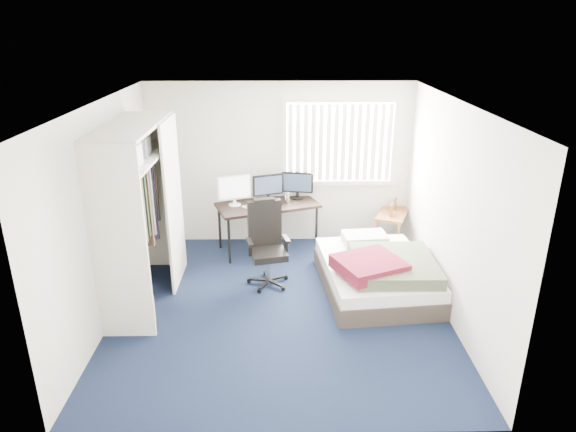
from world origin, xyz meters
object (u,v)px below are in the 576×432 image
Objects in this scene: desk at (267,201)px; office_chair at (267,252)px; bed at (378,272)px; nightstand at (393,216)px.

desk is 1.14m from office_chair.
office_chair is at bearing -89.00° from desk.
office_chair reaches higher than bed.
nightstand is (1.93, 1.19, 0.05)m from office_chair.
desk reaches higher than nightstand.
desk reaches higher than bed.
desk is 0.86× the size of bed.
bed is (-0.48, -1.45, -0.23)m from nightstand.
desk is 1.97m from nightstand.
nightstand reaches higher than bed.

